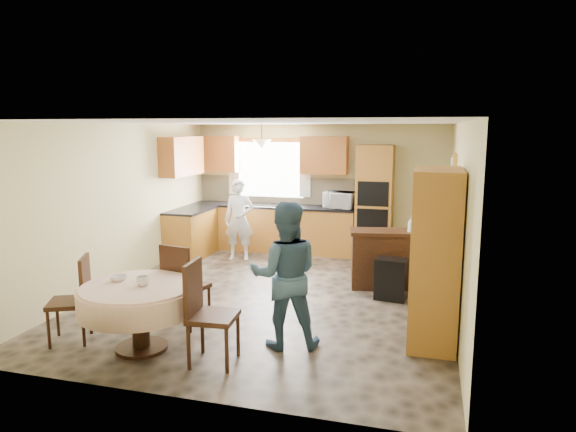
% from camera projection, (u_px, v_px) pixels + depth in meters
% --- Properties ---
extents(floor, '(5.00, 6.00, 0.01)m').
position_uv_depth(floor, '(274.00, 295.00, 7.52)').
color(floor, brown).
rests_on(floor, ground).
extents(ceiling, '(5.00, 6.00, 0.01)m').
position_uv_depth(ceiling, '(273.00, 123.00, 7.10)').
color(ceiling, white).
rests_on(ceiling, wall_back).
extents(wall_back, '(5.00, 0.02, 2.50)m').
position_uv_depth(wall_back, '(318.00, 188.00, 10.16)').
color(wall_back, '#CFC484').
rests_on(wall_back, floor).
extents(wall_front, '(5.00, 0.02, 2.50)m').
position_uv_depth(wall_front, '(173.00, 265.00, 4.46)').
color(wall_front, '#CFC484').
rests_on(wall_front, floor).
extents(wall_left, '(0.02, 6.00, 2.50)m').
position_uv_depth(wall_left, '(120.00, 205.00, 7.97)').
color(wall_left, '#CFC484').
rests_on(wall_left, floor).
extents(wall_right, '(0.02, 6.00, 2.50)m').
position_uv_depth(wall_right, '(458.00, 220.00, 6.66)').
color(wall_right, '#CFC484').
rests_on(wall_right, floor).
extents(window, '(1.40, 0.03, 1.10)m').
position_uv_depth(window, '(270.00, 170.00, 10.35)').
color(window, white).
rests_on(window, wall_back).
extents(curtain_left, '(0.22, 0.02, 1.15)m').
position_uv_depth(curtain_left, '(234.00, 166.00, 10.49)').
color(curtain_left, white).
rests_on(curtain_left, wall_back).
extents(curtain_right, '(0.22, 0.02, 1.15)m').
position_uv_depth(curtain_right, '(305.00, 168.00, 10.09)').
color(curtain_right, white).
rests_on(curtain_right, wall_back).
extents(base_cab_back, '(3.30, 0.60, 0.88)m').
position_uv_depth(base_cab_back, '(273.00, 229.00, 10.24)').
color(base_cab_back, orange).
rests_on(base_cab_back, floor).
extents(counter_back, '(3.30, 0.64, 0.04)m').
position_uv_depth(counter_back, '(273.00, 206.00, 10.16)').
color(counter_back, black).
rests_on(counter_back, base_cab_back).
extents(base_cab_left, '(0.60, 1.20, 0.88)m').
position_uv_depth(base_cab_left, '(191.00, 234.00, 9.74)').
color(base_cab_left, orange).
rests_on(base_cab_left, floor).
extents(counter_left, '(0.64, 1.20, 0.04)m').
position_uv_depth(counter_left, '(190.00, 210.00, 9.66)').
color(counter_left, black).
rests_on(counter_left, base_cab_left).
extents(backsplash, '(3.30, 0.02, 0.55)m').
position_uv_depth(backsplash, '(277.00, 190.00, 10.39)').
color(backsplash, '#C9B98E').
rests_on(backsplash, wall_back).
extents(wall_cab_left, '(0.85, 0.33, 0.72)m').
position_uv_depth(wall_cab_left, '(218.00, 154.00, 10.43)').
color(wall_cab_left, '#CD7033').
rests_on(wall_cab_left, wall_back).
extents(wall_cab_right, '(0.90, 0.33, 0.72)m').
position_uv_depth(wall_cab_right, '(324.00, 155.00, 9.85)').
color(wall_cab_right, '#CD7033').
rests_on(wall_cab_right, wall_back).
extents(wall_cab_side, '(0.33, 1.20, 0.72)m').
position_uv_depth(wall_cab_side, '(182.00, 156.00, 9.52)').
color(wall_cab_side, '#CD7033').
rests_on(wall_cab_side, wall_left).
extents(oven_tower, '(0.66, 0.62, 2.12)m').
position_uv_depth(oven_tower, '(375.00, 202.00, 9.60)').
color(oven_tower, orange).
rests_on(oven_tower, floor).
extents(oven_upper, '(0.56, 0.01, 0.45)m').
position_uv_depth(oven_upper, '(373.00, 194.00, 9.27)').
color(oven_upper, black).
rests_on(oven_upper, oven_tower).
extents(oven_lower, '(0.56, 0.01, 0.45)m').
position_uv_depth(oven_lower, '(372.00, 221.00, 9.35)').
color(oven_lower, black).
rests_on(oven_lower, oven_tower).
extents(pendant, '(0.36, 0.36, 0.18)m').
position_uv_depth(pendant, '(262.00, 144.00, 9.80)').
color(pendant, beige).
rests_on(pendant, ceiling).
extents(sideboard, '(1.25, 0.69, 0.84)m').
position_uv_depth(sideboard, '(389.00, 261.00, 7.84)').
color(sideboard, '#3E1E11').
rests_on(sideboard, floor).
extents(space_heater, '(0.47, 0.36, 0.59)m').
position_uv_depth(space_heater, '(391.00, 279.00, 7.32)').
color(space_heater, black).
rests_on(space_heater, floor).
extents(cupboard, '(0.52, 1.04, 1.98)m').
position_uv_depth(cupboard, '(435.00, 256.00, 5.79)').
color(cupboard, orange).
rests_on(cupboard, floor).
extents(dining_table, '(1.30, 1.30, 0.74)m').
position_uv_depth(dining_table, '(139.00, 299.00, 5.60)').
color(dining_table, '#3E1E11').
rests_on(dining_table, floor).
extents(chair_left, '(0.57, 0.57, 0.99)m').
position_uv_depth(chair_left, '(76.00, 295.00, 5.84)').
color(chair_left, '#3E1E11').
rests_on(chair_left, floor).
extents(chair_back, '(0.54, 0.54, 1.05)m').
position_uv_depth(chair_back, '(182.00, 282.00, 6.24)').
color(chair_back, '#3E1E11').
rests_on(chair_back, floor).
extents(chair_right, '(0.51, 0.51, 1.08)m').
position_uv_depth(chair_right, '(205.00, 307.00, 5.29)').
color(chair_right, '#3E1E11').
rests_on(chair_right, floor).
extents(framed_picture, '(0.06, 0.62, 0.51)m').
position_uv_depth(framed_picture, '(454.00, 171.00, 7.72)').
color(framed_picture, gold).
rests_on(framed_picture, wall_right).
extents(microwave, '(0.63, 0.48, 0.32)m').
position_uv_depth(microwave, '(340.00, 200.00, 9.73)').
color(microwave, silver).
rests_on(microwave, counter_back).
extents(person_sink, '(0.60, 0.45, 1.50)m').
position_uv_depth(person_sink, '(239.00, 220.00, 9.50)').
color(person_sink, silver).
rests_on(person_sink, floor).
extents(person_dining, '(0.94, 0.82, 1.64)m').
position_uv_depth(person_dining, '(285.00, 275.00, 5.67)').
color(person_dining, '#365677').
rests_on(person_dining, floor).
extents(bowl_sideboard, '(0.29, 0.29, 0.05)m').
position_uv_depth(bowl_sideboard, '(375.00, 231.00, 7.82)').
color(bowl_sideboard, '#B2B2B2').
rests_on(bowl_sideboard, sideboard).
extents(bottle_sideboard, '(0.14, 0.14, 0.29)m').
position_uv_depth(bottle_sideboard, '(411.00, 226.00, 7.66)').
color(bottle_sideboard, silver).
rests_on(bottle_sideboard, sideboard).
extents(cup_table, '(0.16, 0.16, 0.11)m').
position_uv_depth(cup_table, '(143.00, 281.00, 5.54)').
color(cup_table, '#B2B2B2').
rests_on(cup_table, dining_table).
extents(bowl_table, '(0.21, 0.21, 0.06)m').
position_uv_depth(bowl_table, '(118.00, 278.00, 5.73)').
color(bowl_table, '#B2B2B2').
rests_on(bowl_table, dining_table).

